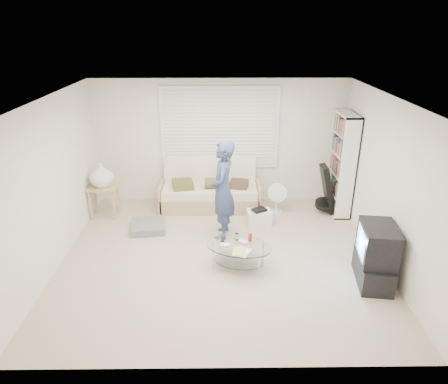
{
  "coord_description": "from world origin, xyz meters",
  "views": [
    {
      "loc": [
        -0.0,
        -5.5,
        3.49
      ],
      "look_at": [
        0.06,
        0.3,
        1.0
      ],
      "focal_mm": 32.0,
      "sensor_mm": 36.0,
      "label": 1
    }
  ],
  "objects_px": {
    "tv_unit": "(375,255)",
    "coffee_table": "(239,250)",
    "futon_sofa": "(210,192)",
    "bookshelf": "(342,164)"
  },
  "relations": [
    {
      "from": "tv_unit",
      "to": "coffee_table",
      "type": "relative_size",
      "value": 0.79
    },
    {
      "from": "futon_sofa",
      "to": "tv_unit",
      "type": "xyz_separation_m",
      "value": [
        2.4,
        -2.56,
        0.12
      ]
    },
    {
      "from": "bookshelf",
      "to": "coffee_table",
      "type": "height_order",
      "value": "bookshelf"
    },
    {
      "from": "tv_unit",
      "to": "coffee_table",
      "type": "xyz_separation_m",
      "value": [
        -1.92,
        0.39,
        -0.13
      ]
    },
    {
      "from": "futon_sofa",
      "to": "tv_unit",
      "type": "relative_size",
      "value": 2.22
    },
    {
      "from": "futon_sofa",
      "to": "tv_unit",
      "type": "distance_m",
      "value": 3.51
    },
    {
      "from": "tv_unit",
      "to": "futon_sofa",
      "type": "bearing_deg",
      "value": 133.15
    },
    {
      "from": "tv_unit",
      "to": "bookshelf",
      "type": "bearing_deg",
      "value": 86.96
    },
    {
      "from": "bookshelf",
      "to": "coffee_table",
      "type": "bearing_deg",
      "value": -136.25
    },
    {
      "from": "coffee_table",
      "to": "bookshelf",
      "type": "bearing_deg",
      "value": 43.75
    }
  ]
}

